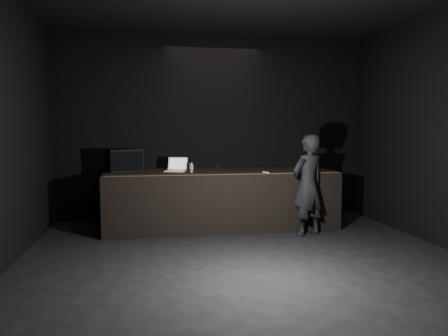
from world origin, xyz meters
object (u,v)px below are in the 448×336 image
beer_can (191,168)px  stage_monitor (125,160)px  stage_riser (219,198)px  laptop (176,168)px  person (308,185)px

beer_can → stage_monitor: bearing=158.8°
stage_riser → beer_can: 0.84m
stage_riser → laptop: laptop is taller
stage_monitor → person: (2.98, -1.10, -0.37)m
stage_riser → laptop: (-0.77, 0.01, 0.56)m
stage_monitor → beer_can: 1.23m
laptop → stage_monitor: bearing=-170.0°
stage_riser → person: size_ratio=2.42×
stage_riser → person: (1.31, -0.95, 0.33)m
laptop → beer_can: 0.38m
person → laptop: bearing=-47.4°
person → stage_monitor: bearing=-43.0°
stage_monitor → person: 3.20m
stage_riser → laptop: size_ratio=9.23×
stage_monitor → laptop: 0.92m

